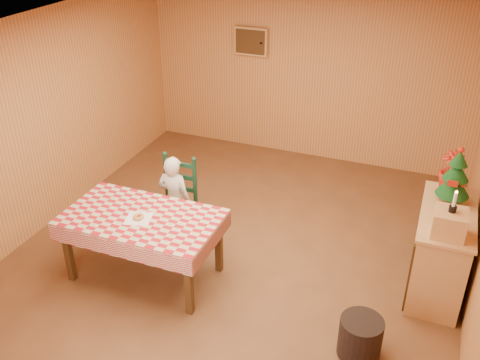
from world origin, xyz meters
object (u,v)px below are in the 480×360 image
object	(u,v)px
seated_child	(175,200)
christmas_tree	(455,177)
ladder_chair	(177,202)
shelf_unit	(440,250)
dining_table	(142,223)
crate	(449,223)
storage_bin	(360,337)

from	to	relation	value
seated_child	christmas_tree	distance (m)	3.10
ladder_chair	shelf_unit	size ratio (longest dim) A/B	0.87
dining_table	christmas_tree	xyz separation A→B (m)	(2.99, 1.23, 0.52)
christmas_tree	dining_table	bearing A→B (deg)	-157.67
ladder_chair	crate	distance (m)	3.05
ladder_chair	crate	world-z (taller)	crate
dining_table	storage_bin	xyz separation A→B (m)	(2.41, -0.29, -0.49)
storage_bin	ladder_chair	bearing A→B (deg)	155.96
seated_child	shelf_unit	size ratio (longest dim) A/B	0.91
dining_table	crate	bearing A→B (deg)	10.95
dining_table	christmas_tree	distance (m)	3.27
ladder_chair	seated_child	bearing A→B (deg)	-90.00
shelf_unit	crate	xyz separation A→B (m)	(0.01, -0.40, 0.59)
dining_table	shelf_unit	world-z (taller)	shelf_unit
seated_child	storage_bin	xyz separation A→B (m)	(2.41, -1.02, -0.36)
dining_table	ladder_chair	xyz separation A→B (m)	(-0.00, 0.79, -0.18)
seated_child	shelf_unit	bearing A→B (deg)	-175.24
ladder_chair	seated_child	xyz separation A→B (m)	(0.00, -0.06, 0.06)
dining_table	christmas_tree	size ratio (longest dim) A/B	2.67
christmas_tree	ladder_chair	bearing A→B (deg)	-171.60
shelf_unit	christmas_tree	bearing A→B (deg)	88.02
ladder_chair	shelf_unit	world-z (taller)	ladder_chair
ladder_chair	shelf_unit	xyz separation A→B (m)	(2.98, 0.19, -0.04)
seated_child	storage_bin	bearing A→B (deg)	157.10
shelf_unit	christmas_tree	size ratio (longest dim) A/B	2.00
ladder_chair	seated_child	distance (m)	0.08
crate	ladder_chair	bearing A→B (deg)	176.01
dining_table	ladder_chair	bearing A→B (deg)	90.00
seated_child	crate	bearing A→B (deg)	177.10
ladder_chair	crate	bearing A→B (deg)	-3.99
dining_table	storage_bin	world-z (taller)	dining_table
ladder_chair	storage_bin	world-z (taller)	ladder_chair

